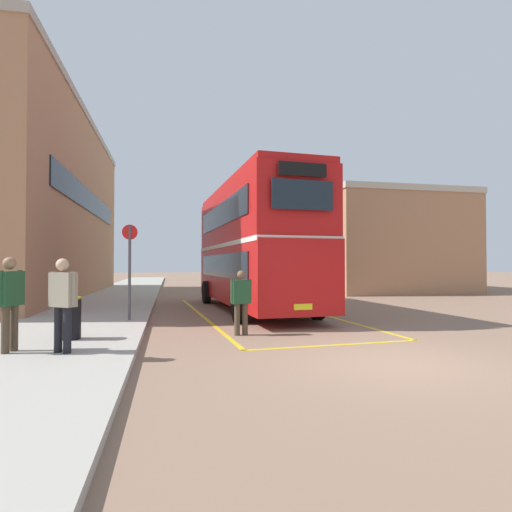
{
  "coord_description": "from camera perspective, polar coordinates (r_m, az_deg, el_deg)",
  "views": [
    {
      "loc": [
        -3.89,
        -6.74,
        1.76
      ],
      "look_at": [
        -0.41,
        9.8,
        2.09
      ],
      "focal_mm": 28.94,
      "sensor_mm": 36.0,
      "label": 1
    }
  ],
  "objects": [
    {
      "name": "pedestrian_waiting_far",
      "position": [
        8.35,
        -25.12,
        -5.27
      ],
      "size": [
        0.53,
        0.45,
        1.72
      ],
      "color": "black",
      "rests_on": "sidewalk_left"
    },
    {
      "name": "ground_plane",
      "position": [
        21.57,
        -1.45,
        -5.8
      ],
      "size": [
        135.6,
        135.6,
        0.0
      ],
      "primitive_type": "plane",
      "color": "#846651"
    },
    {
      "name": "pedestrian_boarding",
      "position": [
        10.26,
        -2.07,
        -5.84
      ],
      "size": [
        0.54,
        0.28,
        1.6
      ],
      "color": "#473828",
      "rests_on": "ground"
    },
    {
      "name": "bus_stop_sign",
      "position": [
        12.55,
        -17.07,
        -0.88
      ],
      "size": [
        0.43,
        0.15,
        2.77
      ],
      "color": "#4C4C51",
      "rests_on": "sidewalk_left"
    },
    {
      "name": "bay_marking_yellow",
      "position": [
        14.06,
        1.29,
        -8.3
      ],
      "size": [
        5.01,
        12.46,
        0.01
      ],
      "color": "gold",
      "rests_on": "ground"
    },
    {
      "name": "sidewalk_left",
      "position": [
        23.75,
        -18.23,
        -5.15
      ],
      "size": [
        4.0,
        57.6,
        0.14
      ],
      "primitive_type": "cube",
      "color": "#A39E93",
      "rests_on": "ground"
    },
    {
      "name": "double_decker_bus",
      "position": [
        15.82,
        -0.5,
        1.61
      ],
      "size": [
        3.32,
        10.32,
        4.75
      ],
      "color": "black",
      "rests_on": "ground"
    },
    {
      "name": "litter_bin",
      "position": [
        9.83,
        -24.21,
        -7.82
      ],
      "size": [
        0.44,
        0.44,
        0.91
      ],
      "color": "black",
      "rests_on": "sidewalk_left"
    },
    {
      "name": "brick_building_left",
      "position": [
        24.64,
        -28.32,
        6.19
      ],
      "size": [
        5.6,
        20.15,
        9.67
      ],
      "color": "#AD7A56",
      "rests_on": "ground"
    },
    {
      "name": "depot_building_right",
      "position": [
        31.94,
        13.71,
        1.4
      ],
      "size": [
        8.92,
        16.02,
        6.29
      ],
      "color": "#AD7A56",
      "rests_on": "ground"
    },
    {
      "name": "pedestrian_waiting_near",
      "position": [
        8.87,
        -30.86,
        -4.84
      ],
      "size": [
        0.37,
        0.56,
        1.75
      ],
      "color": "#473828",
      "rests_on": "sidewalk_left"
    },
    {
      "name": "single_deck_bus",
      "position": [
        35.29,
        -1.05,
        -1.32
      ],
      "size": [
        2.98,
        9.58,
        3.02
      ],
      "color": "black",
      "rests_on": "ground"
    }
  ]
}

